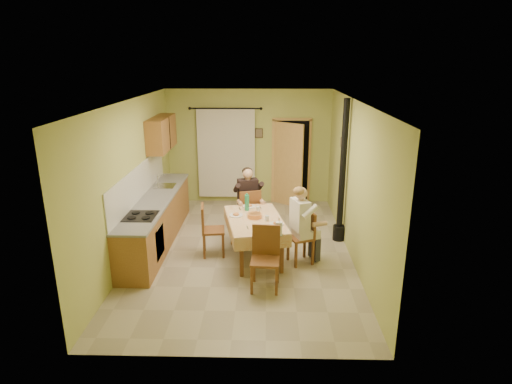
{
  "coord_description": "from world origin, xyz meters",
  "views": [
    {
      "loc": [
        0.44,
        -7.37,
        3.5
      ],
      "look_at": [
        0.25,
        0.1,
        1.15
      ],
      "focal_mm": 30.0,
      "sensor_mm": 36.0,
      "label": 1
    }
  ],
  "objects_px": {
    "dining_table": "(255,238)",
    "chair_right": "(301,247)",
    "chair_far": "(248,222)",
    "man_right": "(302,216)",
    "man_far": "(248,194)",
    "chair_left": "(213,240)",
    "chair_near": "(265,271)",
    "stove_flue": "(341,191)"
  },
  "relations": [
    {
      "from": "chair_left",
      "to": "man_right",
      "type": "relative_size",
      "value": 0.69
    },
    {
      "from": "chair_right",
      "to": "chair_left",
      "type": "relative_size",
      "value": 0.98
    },
    {
      "from": "man_right",
      "to": "stove_flue",
      "type": "height_order",
      "value": "stove_flue"
    },
    {
      "from": "chair_right",
      "to": "chair_near",
      "type": "bearing_deg",
      "value": 123.4
    },
    {
      "from": "chair_left",
      "to": "man_far",
      "type": "bearing_deg",
      "value": 139.86
    },
    {
      "from": "chair_right",
      "to": "stove_flue",
      "type": "relative_size",
      "value": 0.34
    },
    {
      "from": "chair_near",
      "to": "chair_right",
      "type": "xyz_separation_m",
      "value": [
        0.64,
        0.91,
        -0.0
      ]
    },
    {
      "from": "chair_far",
      "to": "man_right",
      "type": "height_order",
      "value": "man_right"
    },
    {
      "from": "chair_right",
      "to": "chair_left",
      "type": "distance_m",
      "value": 1.63
    },
    {
      "from": "stove_flue",
      "to": "chair_right",
      "type": "bearing_deg",
      "value": -129.42
    },
    {
      "from": "dining_table",
      "to": "man_right",
      "type": "relative_size",
      "value": 1.25
    },
    {
      "from": "stove_flue",
      "to": "man_right",
      "type": "bearing_deg",
      "value": -129.69
    },
    {
      "from": "chair_left",
      "to": "man_far",
      "type": "relative_size",
      "value": 0.69
    },
    {
      "from": "chair_near",
      "to": "man_right",
      "type": "relative_size",
      "value": 0.72
    },
    {
      "from": "chair_right",
      "to": "man_far",
      "type": "distance_m",
      "value": 1.69
    },
    {
      "from": "chair_right",
      "to": "man_right",
      "type": "height_order",
      "value": "man_right"
    },
    {
      "from": "chair_left",
      "to": "man_right",
      "type": "xyz_separation_m",
      "value": [
        1.6,
        -0.28,
        0.59
      ]
    },
    {
      "from": "chair_left",
      "to": "chair_far",
      "type": "bearing_deg",
      "value": 139.3
    },
    {
      "from": "chair_far",
      "to": "man_right",
      "type": "distance_m",
      "value": 1.67
    },
    {
      "from": "chair_far",
      "to": "man_right",
      "type": "bearing_deg",
      "value": -67.0
    },
    {
      "from": "chair_right",
      "to": "man_right",
      "type": "distance_m",
      "value": 0.59
    },
    {
      "from": "chair_far",
      "to": "chair_left",
      "type": "height_order",
      "value": "chair_far"
    },
    {
      "from": "chair_near",
      "to": "chair_left",
      "type": "xyz_separation_m",
      "value": [
        -0.97,
        1.19,
        -0.0
      ]
    },
    {
      "from": "dining_table",
      "to": "chair_right",
      "type": "bearing_deg",
      "value": -22.98
    },
    {
      "from": "chair_near",
      "to": "man_far",
      "type": "height_order",
      "value": "man_far"
    },
    {
      "from": "man_far",
      "to": "man_right",
      "type": "xyz_separation_m",
      "value": [
        0.98,
        -1.24,
        0.0
      ]
    },
    {
      "from": "dining_table",
      "to": "man_right",
      "type": "bearing_deg",
      "value": -23.47
    },
    {
      "from": "chair_far",
      "to": "chair_near",
      "type": "height_order",
      "value": "chair_near"
    },
    {
      "from": "man_right",
      "to": "chair_left",
      "type": "bearing_deg",
      "value": 58.25
    },
    {
      "from": "dining_table",
      "to": "chair_near",
      "type": "bearing_deg",
      "value": -91.57
    },
    {
      "from": "chair_right",
      "to": "stove_flue",
      "type": "bearing_deg",
      "value": -61.12
    },
    {
      "from": "chair_right",
      "to": "stove_flue",
      "type": "xyz_separation_m",
      "value": [
        0.83,
        1.02,
        0.74
      ]
    },
    {
      "from": "chair_near",
      "to": "man_right",
      "type": "bearing_deg",
      "value": -120.6
    },
    {
      "from": "chair_right",
      "to": "chair_left",
      "type": "height_order",
      "value": "chair_left"
    },
    {
      "from": "dining_table",
      "to": "chair_right",
      "type": "height_order",
      "value": "chair_right"
    },
    {
      "from": "chair_right",
      "to": "man_far",
      "type": "bearing_deg",
      "value": 17.1
    },
    {
      "from": "chair_near",
      "to": "chair_right",
      "type": "relative_size",
      "value": 1.07
    },
    {
      "from": "chair_far",
      "to": "chair_right",
      "type": "xyz_separation_m",
      "value": [
        0.99,
        -1.22,
        -0.0
      ]
    },
    {
      "from": "chair_near",
      "to": "man_far",
      "type": "relative_size",
      "value": 0.72
    },
    {
      "from": "chair_left",
      "to": "stove_flue",
      "type": "xyz_separation_m",
      "value": [
        2.44,
        0.74,
        0.73
      ]
    },
    {
      "from": "chair_right",
      "to": "dining_table",
      "type": "bearing_deg",
      "value": 56.65
    },
    {
      "from": "chair_right",
      "to": "chair_left",
      "type": "bearing_deg",
      "value": 58.48
    }
  ]
}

